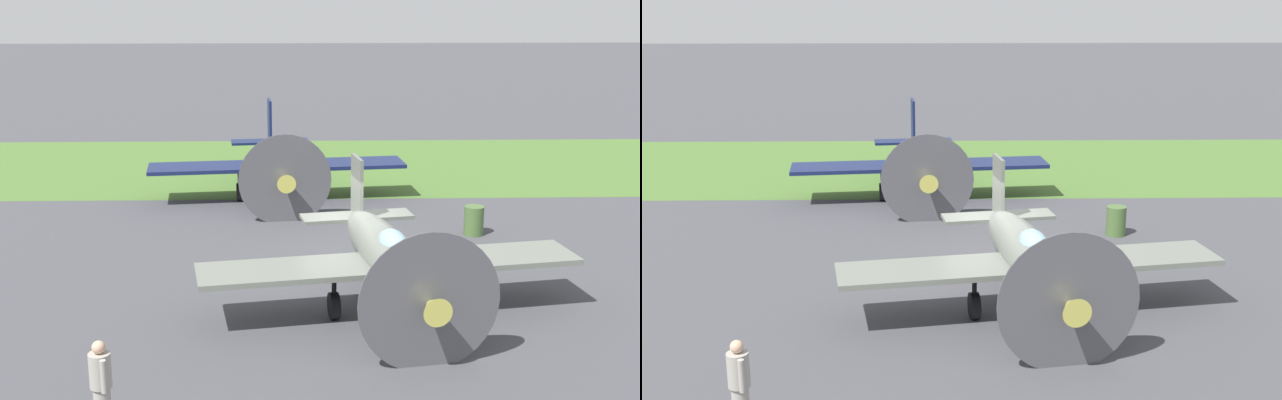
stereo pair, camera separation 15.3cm
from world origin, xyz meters
TOP-DOWN VIEW (x-y plane):
  - ground_plane at (0.00, 0.00)m, footprint 160.00×160.00m
  - grass_verge at (0.00, -12.82)m, footprint 120.00×11.00m
  - airplane_lead at (-0.73, 2.96)m, footprint 9.09×7.24m
  - airplane_wingman at (2.10, -7.63)m, footprint 9.11×7.23m
  - ground_crew_chief at (4.75, 8.45)m, footprint 0.38×0.58m
  - fuel_drum at (-4.01, -2.93)m, footprint 0.60×0.60m

SIDE VIEW (x-z plane):
  - ground_plane at x=0.00m, z-range 0.00..0.00m
  - grass_verge at x=0.00m, z-range 0.00..0.01m
  - fuel_drum at x=-4.01m, z-range 0.00..0.90m
  - ground_crew_chief at x=4.75m, z-range 0.05..1.78m
  - airplane_lead at x=-0.73m, z-range -0.26..2.95m
  - airplane_wingman at x=2.10m, z-range -0.26..2.97m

